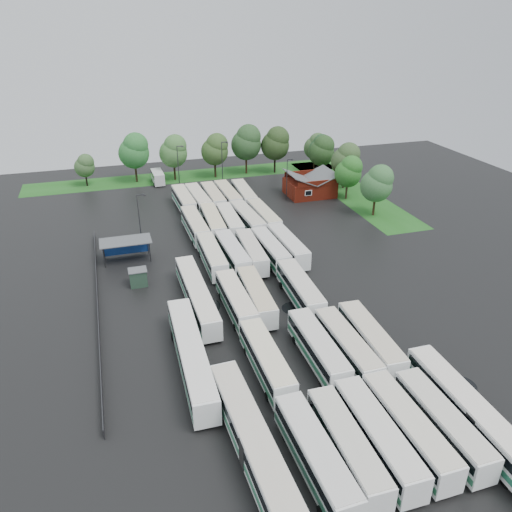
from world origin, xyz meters
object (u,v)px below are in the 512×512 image
object	(u,v)px
brick_building	(310,187)
artic_bus_east	(474,417)
minibus	(158,177)
artic_bus_west_a	(253,442)

from	to	relation	value
brick_building	artic_bus_east	world-z (taller)	brick_building
brick_building	artic_bus_east	distance (m)	70.45
minibus	artic_bus_west_a	bearing A→B (deg)	-92.47
minibus	artic_bus_east	bearing A→B (deg)	-78.83
artic_bus_west_a	artic_bus_east	world-z (taller)	artic_bus_west_a
artic_bus_west_a	minibus	bearing A→B (deg)	86.59
artic_bus_east	minibus	size ratio (longest dim) A/B	2.91
artic_bus_west_a	brick_building	bearing A→B (deg)	61.32
artic_bus_west_a	minibus	world-z (taller)	artic_bus_west_a
brick_building	minibus	xyz separation A→B (m)	(-31.15, 18.52, -0.27)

